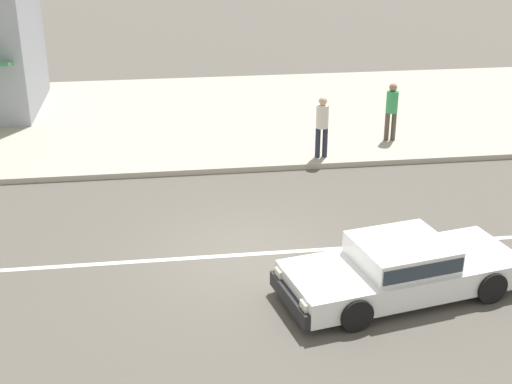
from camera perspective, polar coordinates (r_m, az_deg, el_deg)
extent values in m
plane|color=#544F47|center=(14.72, -0.62, -5.02)|extent=(160.00, 160.00, 0.00)
cube|color=silver|center=(14.72, -0.62, -5.01)|extent=(50.40, 0.14, 0.01)
cube|color=#ADA393|center=(23.55, -3.59, 6.08)|extent=(68.00, 10.00, 0.15)
cube|color=white|center=(13.48, 11.61, -6.39)|extent=(4.62, 2.52, 0.48)
cube|color=white|center=(13.24, 11.56, -4.74)|extent=(1.91, 1.81, 0.42)
cube|color=#28333D|center=(13.24, 11.56, -4.74)|extent=(1.85, 1.83, 0.27)
cube|color=black|center=(12.63, 2.69, -8.57)|extent=(0.45, 1.64, 0.28)
cube|color=white|center=(12.07, 3.90, -9.08)|extent=(0.13, 0.25, 0.14)
cube|color=white|center=(13.01, 1.86, -6.49)|extent=(0.13, 0.25, 0.14)
cylinder|color=black|center=(12.35, 7.95, -9.64)|extent=(0.63, 0.34, 0.60)
cylinder|color=black|center=(13.57, 4.90, -6.25)|extent=(0.63, 0.34, 0.60)
cylinder|color=black|center=(13.67, 18.22, -7.22)|extent=(0.63, 0.34, 0.60)
cylinder|color=black|center=(14.79, 14.57, -4.37)|extent=(0.63, 0.34, 0.60)
cylinder|color=#4C4238|center=(21.17, 10.43, 5.18)|extent=(0.14, 0.14, 0.84)
cylinder|color=#4C4238|center=(21.23, 10.95, 5.20)|extent=(0.14, 0.14, 0.84)
cylinder|color=#389956|center=(20.99, 10.84, 7.10)|extent=(0.34, 0.34, 0.63)
sphere|color=#997051|center=(20.88, 10.92, 8.23)|extent=(0.23, 0.23, 0.23)
cylinder|color=#232838|center=(19.53, 4.97, 3.96)|extent=(0.14, 0.14, 0.84)
cylinder|color=#232838|center=(19.57, 5.54, 3.99)|extent=(0.14, 0.14, 0.84)
cylinder|color=silver|center=(19.32, 5.33, 6.04)|extent=(0.34, 0.34, 0.63)
sphere|color=#D6AD89|center=(19.20, 5.38, 7.26)|extent=(0.23, 0.23, 0.23)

